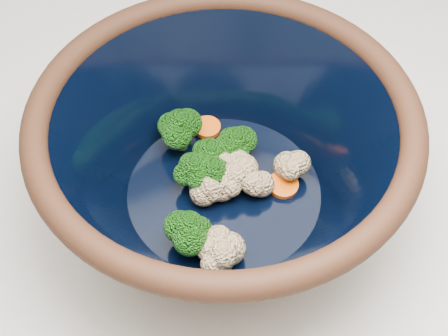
# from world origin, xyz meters

# --- Properties ---
(counter) EXTENTS (1.20, 1.20, 0.90)m
(counter) POSITION_xyz_m (0.00, 0.00, 0.45)
(counter) COLOR silver
(counter) RESTS_ON ground
(mixing_bowl) EXTENTS (0.45, 0.45, 0.16)m
(mixing_bowl) POSITION_xyz_m (-0.09, -0.09, 0.99)
(mixing_bowl) COLOR black
(mixing_bowl) RESTS_ON counter
(vegetable_pile) EXTENTS (0.16, 0.19, 0.06)m
(vegetable_pile) POSITION_xyz_m (-0.10, -0.08, 0.96)
(vegetable_pile) COLOR #608442
(vegetable_pile) RESTS_ON mixing_bowl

